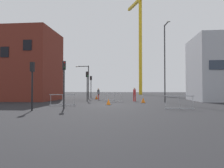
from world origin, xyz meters
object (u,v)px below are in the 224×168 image
(pedestrian_waiting, at_px, (134,93))
(traffic_cone_on_verge, at_px, (96,98))
(streetlamp_short, at_px, (86,78))
(traffic_light_corner, at_px, (87,81))
(traffic_cone_orange, at_px, (143,100))
(streetlamp_tall, at_px, (165,57))
(traffic_light_near, at_px, (91,83))
(traffic_cone_striped, at_px, (109,102))
(traffic_light_far, at_px, (32,78))
(traffic_light_island, at_px, (64,77))
(construction_crane, at_px, (140,33))
(pedestrian_walking, at_px, (98,93))

(pedestrian_waiting, height_order, traffic_cone_on_verge, pedestrian_waiting)
(streetlamp_short, bearing_deg, traffic_light_corner, -76.04)
(streetlamp_short, xyz_separation_m, traffic_cone_orange, (8.31, -7.70, -2.94))
(streetlamp_tall, height_order, traffic_light_near, streetlamp_tall)
(traffic_light_near, distance_m, traffic_cone_striped, 15.37)
(streetlamp_tall, height_order, traffic_light_corner, streetlamp_tall)
(streetlamp_short, bearing_deg, streetlamp_tall, -31.79)
(traffic_light_corner, bearing_deg, traffic_light_far, -98.16)
(traffic_light_corner, distance_m, traffic_light_island, 9.63)
(streetlamp_tall, bearing_deg, traffic_light_near, 136.52)
(streetlamp_tall, bearing_deg, traffic_cone_orange, -160.55)
(traffic_light_near, bearing_deg, traffic_cone_on_verge, -67.15)
(traffic_light_corner, height_order, traffic_light_island, traffic_light_island)
(pedestrian_waiting, xyz_separation_m, traffic_cone_orange, (0.95, -2.74, -0.72))
(traffic_light_island, xyz_separation_m, pedestrian_waiting, (5.75, 10.25, -1.56))
(traffic_light_near, distance_m, traffic_light_island, 18.84)
(streetlamp_short, distance_m, traffic_cone_striped, 12.23)
(construction_crane, bearing_deg, traffic_light_far, -102.66)
(streetlamp_short, bearing_deg, traffic_cone_orange, -42.81)
(traffic_cone_orange, bearing_deg, traffic_cone_striped, -138.47)
(streetlamp_tall, relative_size, traffic_cone_orange, 14.52)
(traffic_light_near, xyz_separation_m, traffic_light_island, (1.59, -18.78, 0.01))
(traffic_light_island, bearing_deg, pedestrian_walking, 87.63)
(streetlamp_short, bearing_deg, traffic_light_near, 89.65)
(streetlamp_short, relative_size, pedestrian_walking, 3.11)
(traffic_light_island, bearing_deg, streetlamp_short, 96.06)
(traffic_cone_striped, bearing_deg, streetlamp_tall, 33.47)
(streetlamp_short, distance_m, traffic_light_corner, 5.78)
(traffic_light_corner, bearing_deg, streetlamp_tall, -7.17)
(traffic_light_far, bearing_deg, traffic_light_near, 89.30)
(traffic_light_island, distance_m, traffic_cone_orange, 10.32)
(traffic_light_corner, xyz_separation_m, traffic_light_island, (0.23, -9.63, 0.02))
(traffic_light_corner, distance_m, traffic_cone_striped, 6.67)
(traffic_light_corner, xyz_separation_m, traffic_cone_orange, (6.93, -2.13, -2.27))
(traffic_light_corner, bearing_deg, streetlamp_short, 103.96)
(pedestrian_walking, bearing_deg, traffic_light_near, 112.51)
(traffic_light_corner, xyz_separation_m, traffic_cone_on_verge, (0.29, 5.22, -2.29))
(streetlamp_tall, bearing_deg, pedestrian_waiting, 152.94)
(pedestrian_walking, distance_m, traffic_cone_on_verge, 1.53)
(traffic_light_far, bearing_deg, pedestrian_waiting, 57.39)
(traffic_light_near, relative_size, traffic_cone_on_verge, 6.45)
(construction_crane, relative_size, traffic_cone_striped, 45.50)
(traffic_cone_orange, bearing_deg, construction_crane, 88.18)
(traffic_cone_orange, bearing_deg, traffic_light_island, -131.76)
(traffic_light_far, distance_m, pedestrian_walking, 15.46)
(traffic_light_far, height_order, pedestrian_walking, traffic_light_far)
(construction_crane, height_order, pedestrian_waiting, construction_crane)
(construction_crane, height_order, traffic_cone_on_verge, construction_crane)
(pedestrian_waiting, bearing_deg, traffic_cone_on_verge, 141.04)
(traffic_cone_on_verge, bearing_deg, construction_crane, 73.66)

